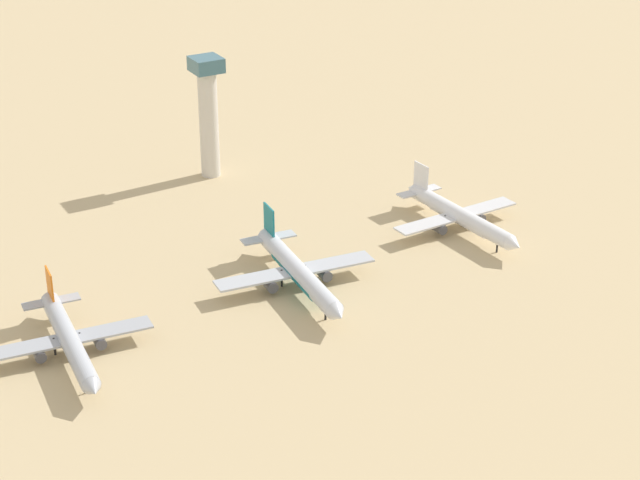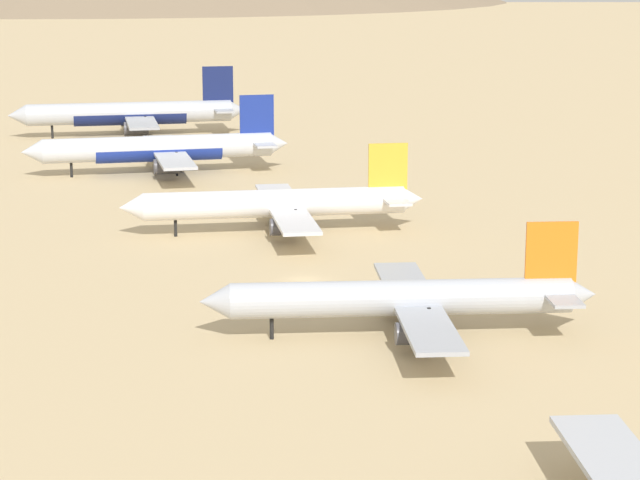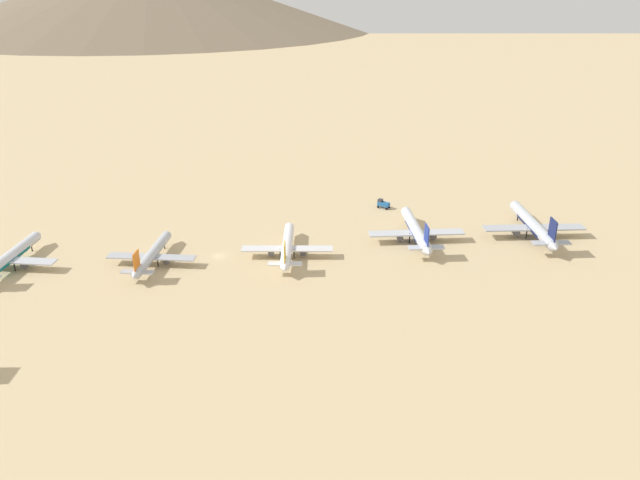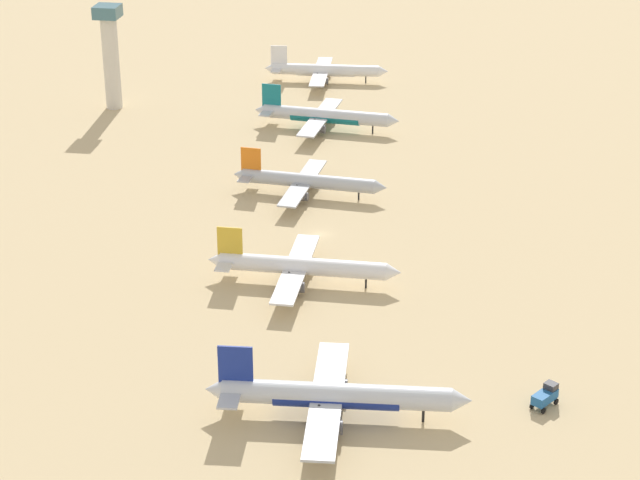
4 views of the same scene
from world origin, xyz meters
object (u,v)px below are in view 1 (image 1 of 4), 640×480
(parked_jet_5, at_px, (459,215))
(parked_jet_4, at_px, (297,271))
(control_tower, at_px, (208,111))
(parked_jet_3, at_px, (69,339))

(parked_jet_5, bearing_deg, parked_jet_4, -81.88)
(control_tower, bearing_deg, parked_jet_5, 30.93)
(parked_jet_4, height_order, parked_jet_5, parked_jet_4)
(control_tower, bearing_deg, parked_jet_4, -9.00)
(parked_jet_4, bearing_deg, parked_jet_5, 98.12)
(parked_jet_3, bearing_deg, control_tower, 138.77)
(parked_jet_3, height_order, control_tower, control_tower)
(parked_jet_3, height_order, parked_jet_4, parked_jet_4)
(parked_jet_3, relative_size, parked_jet_5, 0.98)
(parked_jet_3, relative_size, control_tower, 1.26)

